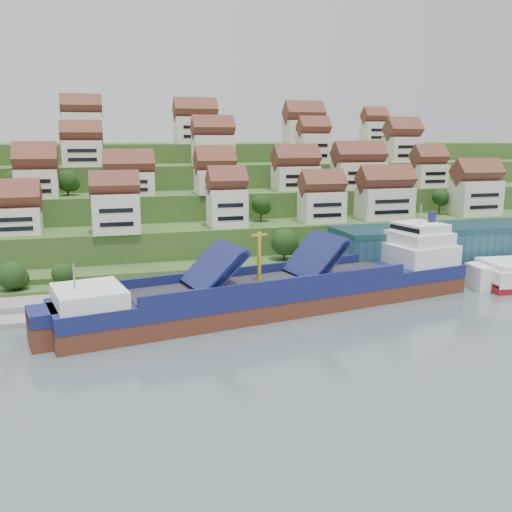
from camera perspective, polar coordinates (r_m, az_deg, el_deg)
name	(u,v)px	position (r m, az deg, el deg)	size (l,w,h in m)	color
ground	(272,310)	(111.89, 1.58, -5.45)	(300.00, 300.00, 0.00)	slate
quay	(335,280)	(132.02, 7.90, -2.38)	(180.00, 14.00, 2.20)	gray
hillside	(186,201)	(209.13, -7.06, 5.52)	(260.00, 128.00, 31.00)	#2D4C1E
hillside_village	(215,170)	(165.48, -4.15, 8.62)	(160.45, 62.95, 29.54)	silver
hillside_trees	(210,195)	(153.55, -4.57, 6.08)	(142.64, 62.01, 30.93)	#1E4015
warehouse	(452,245)	(148.10, 19.05, 1.04)	(60.00, 15.00, 10.00)	#204857
flagpole	(337,260)	(125.52, 8.11, -0.41)	(1.28, 0.16, 8.00)	gray
cargo_ship	(290,291)	(112.25, 3.40, -3.53)	(85.96, 28.30, 18.93)	#5A2B1B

